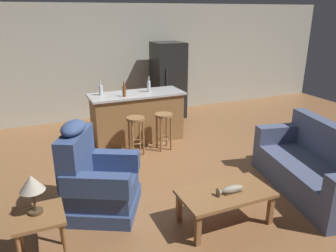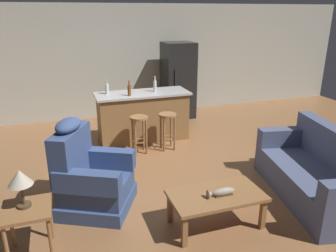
# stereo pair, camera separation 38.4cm
# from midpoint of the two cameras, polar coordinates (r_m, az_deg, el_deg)

# --- Properties ---
(ground_plane) EXTENTS (12.00, 12.00, 0.00)m
(ground_plane) POSITION_cam_midpoint_polar(r_m,az_deg,el_deg) (5.42, 1.38, -7.23)
(ground_plane) COLOR brown
(back_wall) EXTENTS (12.00, 0.05, 2.60)m
(back_wall) POSITION_cam_midpoint_polar(r_m,az_deg,el_deg) (7.93, -6.42, 11.10)
(back_wall) COLOR #B2B2A3
(back_wall) RESTS_ON ground_plane
(coffee_table) EXTENTS (1.10, 0.60, 0.42)m
(coffee_table) POSITION_cam_midpoint_polar(r_m,az_deg,el_deg) (3.98, 11.21, -12.26)
(coffee_table) COLOR olive
(coffee_table) RESTS_ON ground_plane
(fish_figurine) EXTENTS (0.34, 0.10, 0.10)m
(fish_figurine) POSITION_cam_midpoint_polar(r_m,az_deg,el_deg) (3.91, 12.03, -11.28)
(fish_figurine) COLOR #4C3823
(fish_figurine) RESTS_ON coffee_table
(couch) EXTENTS (1.20, 2.03, 0.94)m
(couch) POSITION_cam_midpoint_polar(r_m,az_deg,el_deg) (4.98, 26.55, -7.60)
(couch) COLOR #4C5675
(couch) RESTS_ON ground_plane
(recliner_near_lamp) EXTENTS (1.13, 1.13, 1.20)m
(recliner_near_lamp) POSITION_cam_midpoint_polar(r_m,az_deg,el_deg) (4.28, -10.92, -8.89)
(recliner_near_lamp) COLOR #384C7A
(recliner_near_lamp) RESTS_ON ground_plane
(end_table) EXTENTS (0.48, 0.48, 0.56)m
(end_table) POSITION_cam_midpoint_polar(r_m,az_deg,el_deg) (3.65, -20.44, -14.63)
(end_table) COLOR olive
(end_table) RESTS_ON ground_plane
(table_lamp) EXTENTS (0.24, 0.24, 0.41)m
(table_lamp) POSITION_cam_midpoint_polar(r_m,az_deg,el_deg) (3.48, -21.51, -8.70)
(table_lamp) COLOR #4C3823
(table_lamp) RESTS_ON end_table
(kitchen_island) EXTENTS (1.80, 0.70, 0.95)m
(kitchen_island) POSITION_cam_midpoint_polar(r_m,az_deg,el_deg) (6.43, -2.70, 1.73)
(kitchen_island) COLOR olive
(kitchen_island) RESTS_ON ground_plane
(bar_stool_left) EXTENTS (0.32, 0.32, 0.68)m
(bar_stool_left) POSITION_cam_midpoint_polar(r_m,az_deg,el_deg) (5.80, -3.16, -0.35)
(bar_stool_left) COLOR olive
(bar_stool_left) RESTS_ON ground_plane
(bar_stool_right) EXTENTS (0.32, 0.32, 0.68)m
(bar_stool_right) POSITION_cam_midpoint_polar(r_m,az_deg,el_deg) (5.95, 1.77, 0.21)
(bar_stool_right) COLOR olive
(bar_stool_right) RESTS_ON ground_plane
(refrigerator) EXTENTS (0.70, 0.69, 1.76)m
(refrigerator) POSITION_cam_midpoint_polar(r_m,az_deg,el_deg) (7.80, 3.20, 7.92)
(refrigerator) COLOR black
(refrigerator) RESTS_ON ground_plane
(bottle_tall_green) EXTENTS (0.07, 0.07, 0.27)m
(bottle_tall_green) POSITION_cam_midpoint_polar(r_m,az_deg,el_deg) (6.25, -8.86, 6.43)
(bottle_tall_green) COLOR silver
(bottle_tall_green) RESTS_ON kitchen_island
(bottle_short_amber) EXTENTS (0.06, 0.06, 0.30)m
(bottle_short_amber) POSITION_cam_midpoint_polar(r_m,az_deg,el_deg) (6.36, -0.56, 7.02)
(bottle_short_amber) COLOR silver
(bottle_short_amber) RESTS_ON kitchen_island
(bottle_wine_dark) EXTENTS (0.06, 0.06, 0.28)m
(bottle_wine_dark) POSITION_cam_midpoint_polar(r_m,az_deg,el_deg) (6.06, -4.95, 6.24)
(bottle_wine_dark) COLOR brown
(bottle_wine_dark) RESTS_ON kitchen_island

